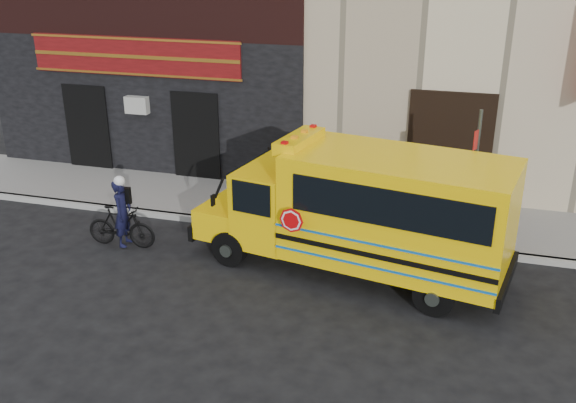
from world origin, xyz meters
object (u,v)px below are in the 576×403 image
(school_bus, at_px, (367,209))
(sign_pole, at_px, (473,178))
(cyclist, at_px, (123,215))
(bicycle, at_px, (121,226))

(school_bus, relative_size, sign_pole, 2.10)
(school_bus, relative_size, cyclist, 4.45)
(school_bus, height_order, bicycle, school_bus)
(school_bus, distance_m, bicycle, 5.83)
(school_bus, distance_m, cyclist, 5.71)
(bicycle, bearing_deg, cyclist, -87.33)
(school_bus, relative_size, bicycle, 4.27)
(sign_pole, relative_size, cyclist, 2.11)
(school_bus, distance_m, sign_pole, 2.63)
(sign_pole, xyz_separation_m, cyclist, (-7.76, -1.77, -1.06))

